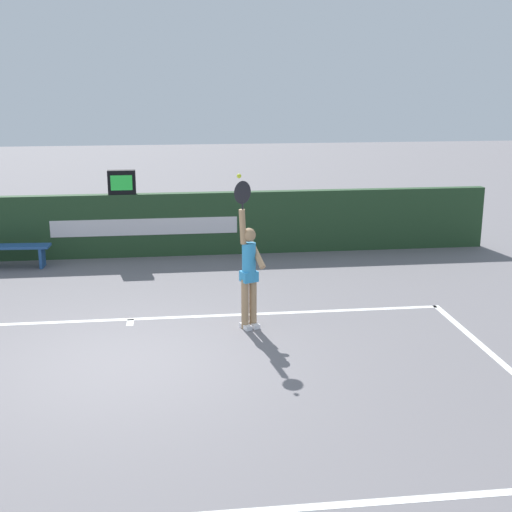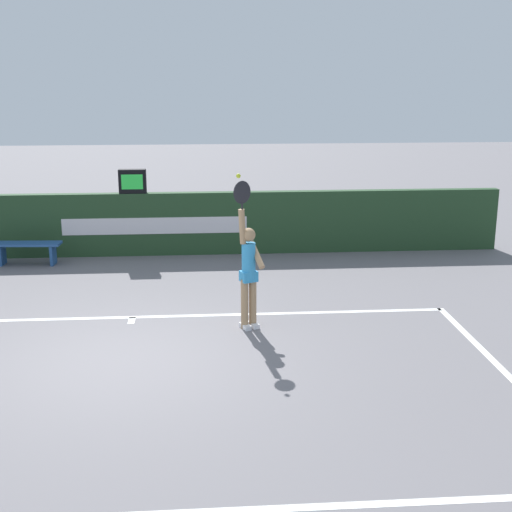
{
  "view_description": "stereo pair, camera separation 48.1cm",
  "coord_description": "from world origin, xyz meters",
  "px_view_note": "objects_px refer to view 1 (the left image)",
  "views": [
    {
      "loc": [
        0.7,
        -8.85,
        3.78
      ],
      "look_at": [
        1.95,
        1.2,
        1.11
      ],
      "focal_mm": 48.57,
      "sensor_mm": 36.0,
      "label": 1
    },
    {
      "loc": [
        1.18,
        -8.9,
        3.78
      ],
      "look_at": [
        1.95,
        1.2,
        1.11
      ],
      "focal_mm": 48.57,
      "sensor_mm": 36.0,
      "label": 2
    }
  ],
  "objects_px": {
    "speed_display": "(122,182)",
    "courtside_bench_near": "(15,251)",
    "tennis_ball": "(239,176)",
    "tennis_player": "(249,269)"
  },
  "relations": [
    {
      "from": "speed_display",
      "to": "tennis_ball",
      "type": "relative_size",
      "value": 8.59
    },
    {
      "from": "speed_display",
      "to": "courtside_bench_near",
      "type": "distance_m",
      "value": 2.54
    },
    {
      "from": "speed_display",
      "to": "tennis_ball",
      "type": "bearing_deg",
      "value": -66.89
    },
    {
      "from": "speed_display",
      "to": "courtside_bench_near",
      "type": "relative_size",
      "value": 0.41
    },
    {
      "from": "speed_display",
      "to": "tennis_ball",
      "type": "distance_m",
      "value": 5.14
    },
    {
      "from": "tennis_ball",
      "to": "speed_display",
      "type": "bearing_deg",
      "value": 113.11
    },
    {
      "from": "tennis_ball",
      "to": "courtside_bench_near",
      "type": "distance_m",
      "value": 6.12
    },
    {
      "from": "tennis_ball",
      "to": "tennis_player",
      "type": "bearing_deg",
      "value": 26.84
    },
    {
      "from": "tennis_ball",
      "to": "courtside_bench_near",
      "type": "height_order",
      "value": "tennis_ball"
    },
    {
      "from": "tennis_player",
      "to": "tennis_ball",
      "type": "distance_m",
      "value": 1.43
    }
  ]
}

